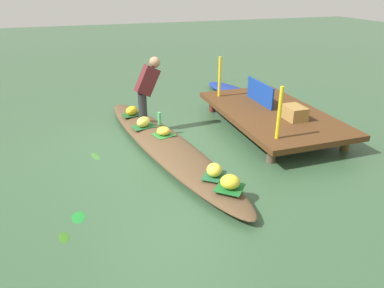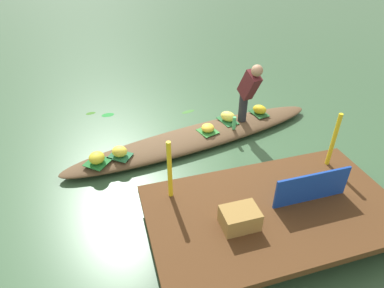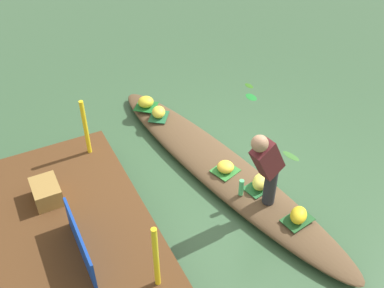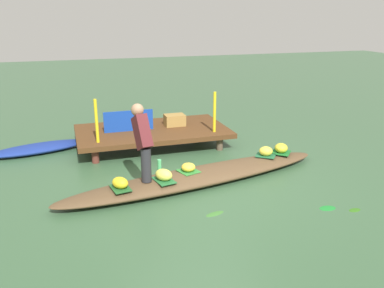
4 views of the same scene
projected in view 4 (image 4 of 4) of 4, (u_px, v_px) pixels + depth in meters
canal_water at (198, 182)px, 6.92m from camera, size 40.00×40.00×0.00m
dock_platform at (152, 132)px, 8.75m from camera, size 3.20×1.80×0.37m
vendor_boat at (198, 176)px, 6.89m from camera, size 4.97×1.67×0.21m
moored_boat at (39, 148)px, 8.37m from camera, size 2.05×1.02×0.17m
leaf_mat_0 at (266, 156)px, 7.57m from camera, size 0.45×0.43×0.01m
banana_bunch_0 at (266, 151)px, 7.54m from camera, size 0.32×0.30×0.18m
leaf_mat_1 at (164, 180)px, 6.46m from camera, size 0.35×0.46×0.01m
banana_bunch_1 at (164, 175)px, 6.43m from camera, size 0.35×0.36×0.19m
leaf_mat_2 at (188, 171)px, 6.83m from camera, size 0.39×0.41×0.01m
banana_bunch_2 at (188, 167)px, 6.80m from camera, size 0.26×0.26×0.14m
leaf_mat_3 at (281, 152)px, 7.74m from camera, size 0.48×0.48×0.01m
banana_bunch_3 at (281, 148)px, 7.71m from camera, size 0.31×0.32×0.18m
leaf_mat_4 at (120, 188)px, 6.17m from camera, size 0.32×0.42×0.01m
banana_bunch_4 at (120, 183)px, 6.14m from camera, size 0.33×0.34×0.17m
vendor_person at (142, 138)px, 6.31m from camera, size 0.27×0.52×1.20m
water_bottle at (159, 167)px, 6.69m from camera, size 0.07×0.07×0.25m
market_banner at (129, 121)px, 8.52m from camera, size 1.04×0.03×0.44m
railing_post_west at (97, 121)px, 7.71m from camera, size 0.06×0.06×0.85m
railing_post_east at (215, 112)px, 8.40m from camera, size 0.06×0.06×0.85m
produce_crate at (175, 120)px, 8.97m from camera, size 0.44×0.32×0.24m
drifting_plant_0 at (215, 214)px, 5.83m from camera, size 0.32×0.19×0.01m
drifting_plant_1 at (328, 208)px, 6.00m from camera, size 0.26×0.17×0.01m
drifting_plant_2 at (355, 210)px, 5.94m from camera, size 0.21×0.14×0.01m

